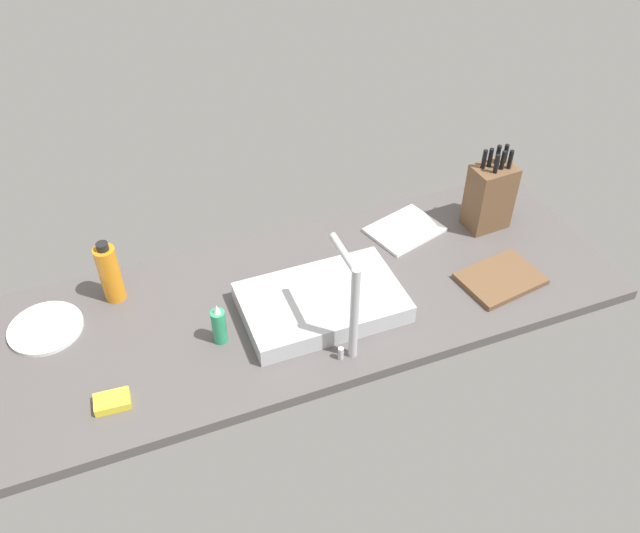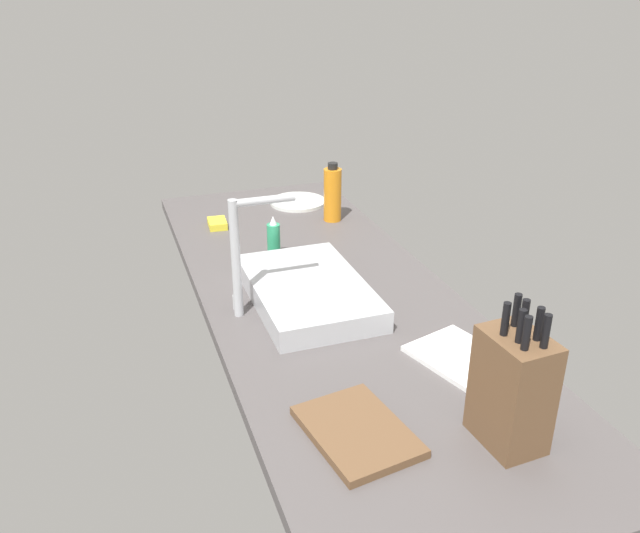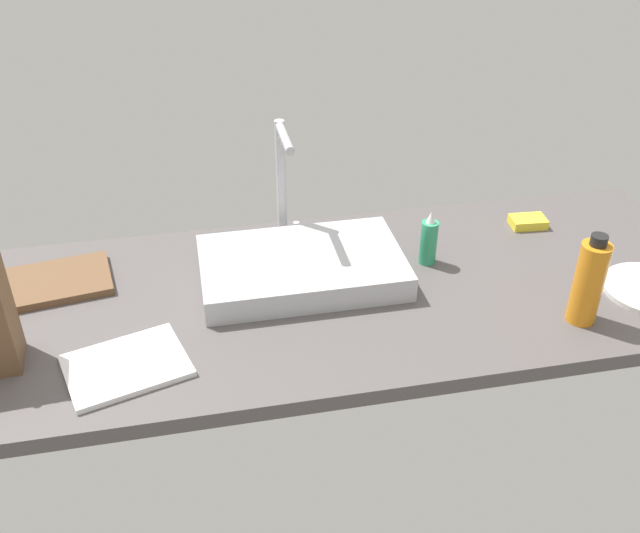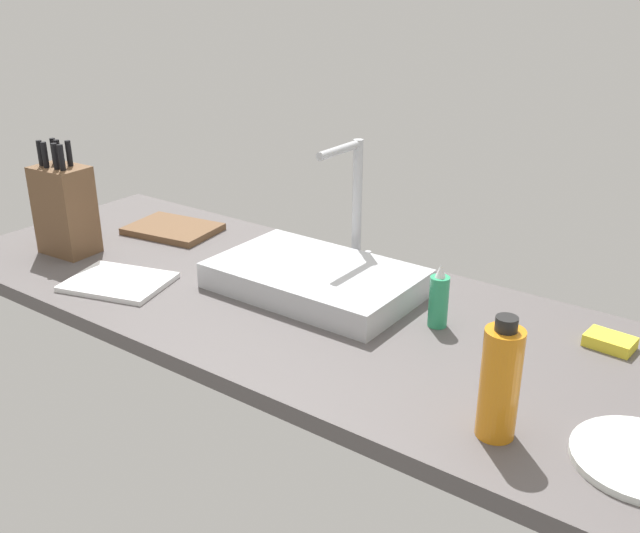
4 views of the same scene
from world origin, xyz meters
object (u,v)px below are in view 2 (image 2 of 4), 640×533
Objects in this scene: knife_block at (512,388)px; sink_basin at (308,291)px; soap_bottle at (274,240)px; dinner_plate at (298,202)px; dish_towel at (462,358)px; faucet at (243,247)px; cutting_board at (357,431)px; water_bottle at (333,194)px; dish_sponge at (217,223)px.

sink_basin is at bearing 11.54° from knife_block.
knife_block is at bearing -169.01° from soap_bottle.
dinner_plate and dish_towel have the same top height.
faucet is 57.81cm from cutting_board.
sink_basin is at bearing 153.75° from water_bottle.
soap_bottle is 0.60× the size of dish_towel.
cutting_board is (10.41, 26.23, -10.85)cm from knife_block.
faucet is 3.48× the size of dish_sponge.
sink_basin reaches higher than dish_towel.
dish_towel is (-115.37, -3.29, 0.00)cm from dinner_plate.
dish_towel is (-39.23, -24.32, -2.38)cm from sink_basin.
dish_sponge is (128.17, 30.29, -10.55)cm from knife_block.
cutting_board is (-55.59, 8.30, -2.08)cm from sink_basin.
dish_towel is at bearing -178.37° from dinner_plate.
sink_basin reaches higher than dish_sponge.
sink_basin is 79.02cm from dinner_plate.
water_bottle is 95.17cm from dish_towel.
dinner_plate is (142.13, -3.11, -11.15)cm from knife_block.
dinner_plate is (131.72, -29.33, -0.30)cm from cutting_board.
water_bottle is 23.43cm from dinner_plate.
soap_bottle is at bearing 131.29° from water_bottle.
knife_block is at bearing -164.80° from sink_basin.
knife_block is (-66.00, -17.93, 8.77)cm from sink_basin.
faucet reaches higher than soap_bottle.
faucet reaches higher than dinner_plate.
soap_bottle is (30.69, 0.85, 2.97)cm from sink_basin.
faucet is at bearing 175.56° from dish_sponge.
soap_bottle is 0.66× the size of dinner_plate.
dish_sponge reaches higher than dinner_plate.
cutting_board is at bearing 162.20° from water_bottle.
dish_towel is 2.53× the size of dish_sponge.
sink_basin is 2.21× the size of dinner_plate.
cutting_board is 86.75cm from soap_bottle.
knife_block reaches higher than water_bottle.
cutting_board is at bearing 116.63° from dish_towel.
dinner_plate is at bearing -26.33° from faucet.
dish_sponge is (6.71, 39.71, -8.42)cm from water_bottle.
dish_sponge is (31.47, 11.52, -4.75)cm from soap_bottle.
water_bottle is (111.05, -35.65, 8.72)cm from cutting_board.
dish_towel is 107.83cm from dish_sponge.
knife_block is 1.28× the size of dish_towel.
sink_basin is at bearing -168.75° from dish_sponge.
sink_basin is 1.48× the size of faucet.
dish_sponge is (101.40, 36.69, 0.60)cm from dish_towel.
water_bottle is at bearing -38.17° from faucet.
knife_block is at bearing -151.42° from faucet.
dish_sponge is at bearing 112.70° from dinner_plate.
sink_basin is 2.23× the size of water_bottle.
sink_basin is 63.41cm from dish_sponge.
soap_bottle is (96.69, 18.77, -5.80)cm from knife_block.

